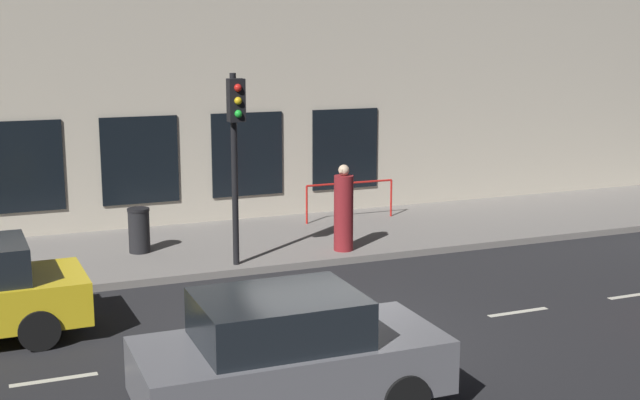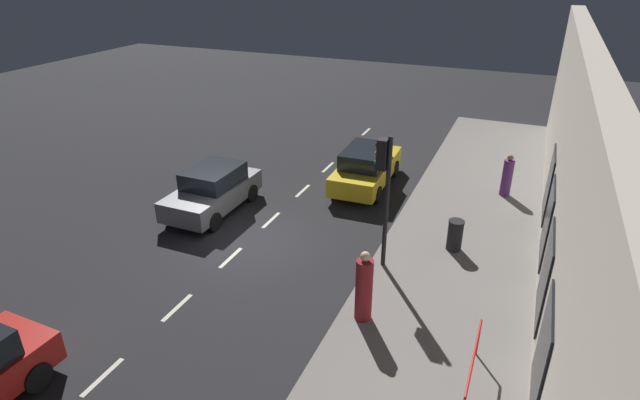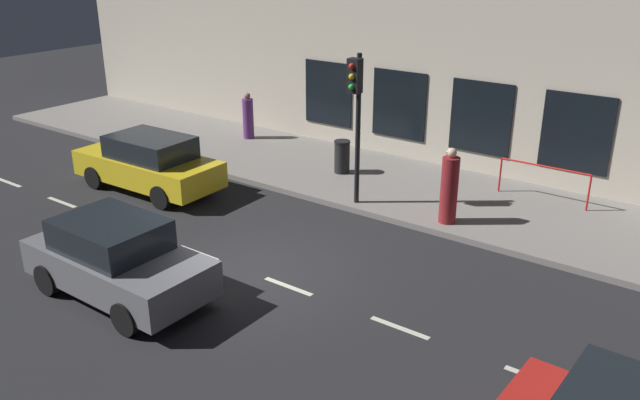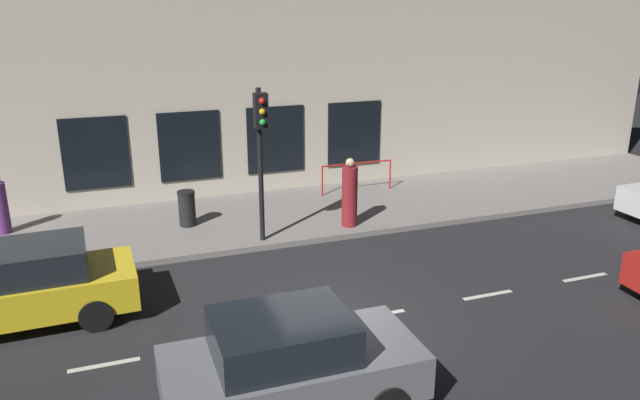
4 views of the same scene
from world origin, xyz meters
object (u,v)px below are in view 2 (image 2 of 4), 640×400
object	(u,v)px
parked_car_0	(213,190)
pedestrian_0	(507,177)
pedestrian_1	(364,288)
trash_bin	(455,235)
parked_car_2	(366,167)
traffic_light	(384,177)

from	to	relation	value
parked_car_0	pedestrian_0	size ratio (longest dim) A/B	2.48
pedestrian_1	trash_bin	xyz separation A→B (m)	(1.51, 4.14, -0.38)
pedestrian_0	trash_bin	xyz separation A→B (m)	(-1.08, -4.65, -0.24)
trash_bin	pedestrian_1	bearing A→B (deg)	-110.02
pedestrian_1	pedestrian_0	bearing A→B (deg)	39.26
pedestrian_1	parked_car_2	bearing A→B (deg)	73.41
pedestrian_0	pedestrian_1	bearing A→B (deg)	-41.48
traffic_light	parked_car_0	xyz separation A→B (m)	(-6.47, 1.30, -2.10)
pedestrian_0	pedestrian_1	distance (m)	9.17
parked_car_0	pedestrian_1	world-z (taller)	pedestrian_1
trash_bin	traffic_light	bearing A→B (deg)	-138.35
parked_car_0	trash_bin	xyz separation A→B (m)	(8.32, 0.35, -0.15)
traffic_light	trash_bin	world-z (taller)	traffic_light
pedestrian_0	trash_bin	distance (m)	4.78
parked_car_0	pedestrian_1	bearing A→B (deg)	151.24
traffic_light	parked_car_2	size ratio (longest dim) A/B	0.88
pedestrian_0	parked_car_0	bearing A→B (deg)	-87.05
parked_car_0	trash_bin	bearing A→B (deg)	-177.24
parked_car_2	trash_bin	xyz separation A→B (m)	(4.03, -3.76, -0.15)
parked_car_0	pedestrian_1	size ratio (longest dim) A/B	2.08
parked_car_2	trash_bin	size ratio (longest dim) A/B	4.55
traffic_light	pedestrian_0	size ratio (longest dim) A/B	2.45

